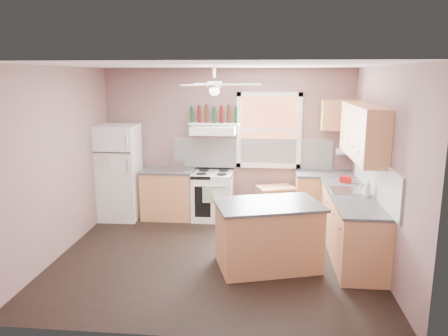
# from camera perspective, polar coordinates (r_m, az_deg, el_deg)

# --- Properties ---
(floor) EXTENTS (4.50, 4.50, 0.00)m
(floor) POSITION_cam_1_polar(r_m,az_deg,el_deg) (6.45, -1.16, -11.48)
(floor) COLOR black
(floor) RESTS_ON ground
(ceiling) EXTENTS (4.50, 4.50, 0.00)m
(ceiling) POSITION_cam_1_polar(r_m,az_deg,el_deg) (5.91, -1.28, 13.28)
(ceiling) COLOR white
(ceiling) RESTS_ON ground
(wall_back) EXTENTS (4.50, 0.05, 2.70)m
(wall_back) POSITION_cam_1_polar(r_m,az_deg,el_deg) (8.02, 0.47, 3.28)
(wall_back) COLOR #7C5C59
(wall_back) RESTS_ON ground
(wall_right) EXTENTS (0.05, 4.00, 2.70)m
(wall_right) POSITION_cam_1_polar(r_m,az_deg,el_deg) (6.20, 20.15, -0.07)
(wall_right) COLOR #7C5C59
(wall_right) RESTS_ON ground
(wall_left) EXTENTS (0.05, 4.00, 2.70)m
(wall_left) POSITION_cam_1_polar(r_m,az_deg,el_deg) (6.69, -20.96, 0.71)
(wall_left) COLOR #7C5C59
(wall_left) RESTS_ON ground
(backsplash_back) EXTENTS (2.90, 0.03, 0.55)m
(backsplash_back) POSITION_cam_1_polar(r_m,az_deg,el_deg) (7.98, 3.66, 1.94)
(backsplash_back) COLOR white
(backsplash_back) RESTS_ON wall_back
(backsplash_right) EXTENTS (0.03, 2.60, 0.55)m
(backsplash_right) POSITION_cam_1_polar(r_m,az_deg,el_deg) (6.51, 19.05, -1.02)
(backsplash_right) COLOR white
(backsplash_right) RESTS_ON wall_right
(window_view) EXTENTS (1.00, 0.02, 1.20)m
(window_view) POSITION_cam_1_polar(r_m,az_deg,el_deg) (7.91, 5.88, 4.92)
(window_view) COLOR brown
(window_view) RESTS_ON wall_back
(window_frame) EXTENTS (1.16, 0.07, 1.36)m
(window_frame) POSITION_cam_1_polar(r_m,az_deg,el_deg) (7.88, 5.88, 4.90)
(window_frame) COLOR white
(window_frame) RESTS_ON wall_back
(refrigerator) EXTENTS (0.74, 0.72, 1.71)m
(refrigerator) POSITION_cam_1_polar(r_m,az_deg,el_deg) (8.10, -13.65, -0.54)
(refrigerator) COLOR white
(refrigerator) RESTS_ON floor
(base_cabinet_left) EXTENTS (0.90, 0.60, 0.86)m
(base_cabinet_left) POSITION_cam_1_polar(r_m,az_deg,el_deg) (8.06, -7.29, -3.47)
(base_cabinet_left) COLOR #C18050
(base_cabinet_left) RESTS_ON floor
(counter_left) EXTENTS (0.92, 0.62, 0.04)m
(counter_left) POSITION_cam_1_polar(r_m,az_deg,el_deg) (7.95, -7.38, -0.35)
(counter_left) COLOR #404042
(counter_left) RESTS_ON base_cabinet_left
(toaster) EXTENTS (0.30, 0.20, 0.18)m
(toaster) POSITION_cam_1_polar(r_m,az_deg,el_deg) (7.77, -6.04, 0.23)
(toaster) COLOR silver
(toaster) RESTS_ON counter_left
(stove) EXTENTS (0.72, 0.65, 0.86)m
(stove) POSITION_cam_1_polar(r_m,az_deg,el_deg) (7.92, -1.46, -3.65)
(stove) COLOR white
(stove) RESTS_ON floor
(range_hood) EXTENTS (0.78, 0.50, 0.14)m
(range_hood) POSITION_cam_1_polar(r_m,az_deg,el_deg) (7.73, -1.41, 4.97)
(range_hood) COLOR white
(range_hood) RESTS_ON wall_back
(bottle_shelf) EXTENTS (0.90, 0.26, 0.03)m
(bottle_shelf) POSITION_cam_1_polar(r_m,az_deg,el_deg) (7.84, -1.31, 5.80)
(bottle_shelf) COLOR white
(bottle_shelf) RESTS_ON range_hood
(cart) EXTENTS (0.74, 0.62, 0.64)m
(cart) POSITION_cam_1_polar(r_m,az_deg,el_deg) (7.88, 6.75, -4.67)
(cart) COLOR #C18050
(cart) RESTS_ON floor
(base_cabinet_corner) EXTENTS (1.00, 0.60, 0.86)m
(base_cabinet_corner) POSITION_cam_1_polar(r_m,az_deg,el_deg) (7.94, 12.96, -3.93)
(base_cabinet_corner) COLOR #C18050
(base_cabinet_corner) RESTS_ON floor
(base_cabinet_right) EXTENTS (0.60, 2.20, 0.86)m
(base_cabinet_right) POSITION_cam_1_polar(r_m,az_deg,el_deg) (6.65, 16.21, -7.25)
(base_cabinet_right) COLOR #C18050
(base_cabinet_right) RESTS_ON floor
(counter_corner) EXTENTS (1.02, 0.62, 0.04)m
(counter_corner) POSITION_cam_1_polar(r_m,az_deg,el_deg) (7.83, 13.11, -0.76)
(counter_corner) COLOR #404042
(counter_corner) RESTS_ON base_cabinet_corner
(counter_right) EXTENTS (0.62, 2.22, 0.04)m
(counter_right) POSITION_cam_1_polar(r_m,az_deg,el_deg) (6.52, 16.35, -3.51)
(counter_right) COLOR #404042
(counter_right) RESTS_ON base_cabinet_right
(sink) EXTENTS (0.55, 0.45, 0.03)m
(sink) POSITION_cam_1_polar(r_m,az_deg,el_deg) (6.70, 16.05, -2.93)
(sink) COLOR silver
(sink) RESTS_ON counter_right
(faucet) EXTENTS (0.03, 0.03, 0.14)m
(faucet) POSITION_cam_1_polar(r_m,az_deg,el_deg) (6.72, 17.43, -2.32)
(faucet) COLOR silver
(faucet) RESTS_ON sink
(upper_cabinet_right) EXTENTS (0.33, 1.80, 0.76)m
(upper_cabinet_right) POSITION_cam_1_polar(r_m,az_deg,el_deg) (6.57, 17.70, 4.55)
(upper_cabinet_right) COLOR #C18050
(upper_cabinet_right) RESTS_ON wall_right
(upper_cabinet_corner) EXTENTS (0.60, 0.33, 0.52)m
(upper_cabinet_corner) POSITION_cam_1_polar(r_m,az_deg,el_deg) (7.83, 14.81, 6.72)
(upper_cabinet_corner) COLOR #C18050
(upper_cabinet_corner) RESTS_ON wall_back
(paper_towel) EXTENTS (0.26, 0.12, 0.12)m
(paper_towel) POSITION_cam_1_polar(r_m,az_deg,el_deg) (7.96, 15.38, 2.05)
(paper_towel) COLOR white
(paper_towel) RESTS_ON wall_back
(island) EXTENTS (1.49, 1.16, 0.86)m
(island) POSITION_cam_1_polar(r_m,az_deg,el_deg) (6.01, 5.74, -8.89)
(island) COLOR #C18050
(island) RESTS_ON floor
(island_top) EXTENTS (1.58, 1.26, 0.04)m
(island_top) POSITION_cam_1_polar(r_m,az_deg,el_deg) (5.87, 5.83, -4.78)
(island_top) COLOR #404042
(island_top) RESTS_ON island
(ceiling_fan_hub) EXTENTS (0.20, 0.20, 0.08)m
(ceiling_fan_hub) POSITION_cam_1_polar(r_m,az_deg,el_deg) (5.91, -1.26, 10.86)
(ceiling_fan_hub) COLOR white
(ceiling_fan_hub) RESTS_ON ceiling
(soap_bottle) EXTENTS (0.11, 0.11, 0.26)m
(soap_bottle) POSITION_cam_1_polar(r_m,az_deg,el_deg) (6.43, 18.24, -2.47)
(soap_bottle) COLOR silver
(soap_bottle) RESTS_ON counter_right
(red_caddy) EXTENTS (0.21, 0.18, 0.10)m
(red_caddy) POSITION_cam_1_polar(r_m,az_deg,el_deg) (7.20, 15.66, -1.43)
(red_caddy) COLOR #AD0E10
(red_caddy) RESTS_ON counter_right
(wine_bottles) EXTENTS (0.86, 0.06, 0.31)m
(wine_bottles) POSITION_cam_1_polar(r_m,az_deg,el_deg) (7.82, -1.31, 6.96)
(wine_bottles) COLOR #143819
(wine_bottles) RESTS_ON bottle_shelf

